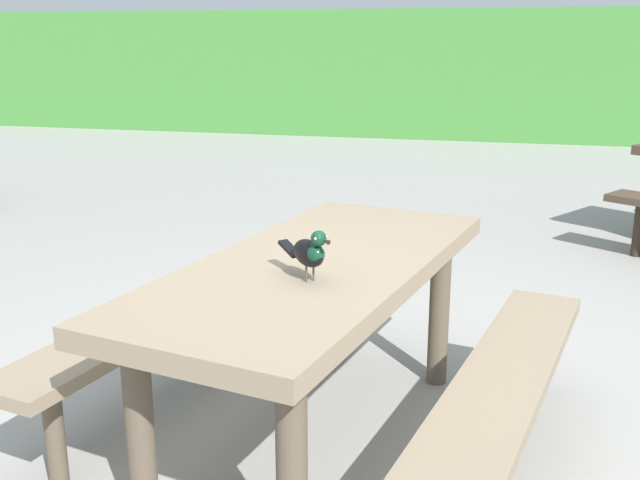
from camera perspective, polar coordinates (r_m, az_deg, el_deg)
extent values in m
plane|color=gray|center=(2.90, 1.30, -16.16)|extent=(60.00, 60.00, 0.00)
cube|color=#428438|center=(12.10, 12.08, 12.45)|extent=(28.00, 1.56, 1.92)
cube|color=#84725B|center=(2.69, -0.29, -2.22)|extent=(1.10, 1.91, 0.07)
cylinder|color=brown|center=(2.43, -13.71, -14.25)|extent=(0.09, 0.09, 0.67)
cylinder|color=brown|center=(2.17, -2.19, -17.70)|extent=(0.09, 0.09, 0.67)
cylinder|color=brown|center=(3.52, 0.84, -4.27)|extent=(0.09, 0.09, 0.67)
cylinder|color=brown|center=(3.34, 9.18, -5.55)|extent=(0.09, 0.09, 0.67)
cube|color=#84725B|center=(3.14, -11.89, -5.53)|extent=(0.61, 1.73, 0.05)
cylinder|color=brown|center=(2.80, -19.82, -13.80)|extent=(0.07, 0.07, 0.39)
cylinder|color=brown|center=(3.71, -5.68, -5.59)|extent=(0.07, 0.07, 0.39)
cube|color=#84725B|center=(2.59, 14.01, -10.33)|extent=(0.61, 1.73, 0.05)
cylinder|color=brown|center=(3.26, 16.17, -9.24)|extent=(0.07, 0.07, 0.39)
ellipsoid|color=black|center=(2.42, -0.89, -1.02)|extent=(0.16, 0.15, 0.09)
ellipsoid|color=#0F3823|center=(2.38, -0.35, -1.10)|extent=(0.09, 0.09, 0.06)
sphere|color=#0F3823|center=(2.35, -0.10, 0.11)|extent=(0.05, 0.05, 0.05)
sphere|color=#EAE08C|center=(2.35, 0.45, 0.24)|extent=(0.01, 0.01, 0.01)
sphere|color=#EAE08C|center=(2.33, -0.34, 0.10)|extent=(0.01, 0.01, 0.01)
cone|color=black|center=(2.32, 0.46, -0.11)|extent=(0.03, 0.03, 0.02)
cube|color=black|center=(2.52, -2.36, -0.67)|extent=(0.10, 0.09, 0.04)
cylinder|color=#47423D|center=(2.44, -0.51, -2.54)|extent=(0.01, 0.01, 0.05)
cylinder|color=#47423D|center=(2.43, -1.06, -2.65)|extent=(0.01, 0.01, 0.05)
cylinder|color=#2E241A|center=(5.72, 23.36, 0.74)|extent=(0.07, 0.07, 0.39)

